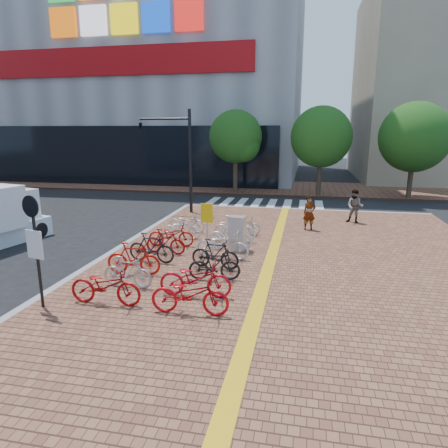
% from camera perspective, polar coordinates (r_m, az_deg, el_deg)
% --- Properties ---
extents(ground, '(120.00, 120.00, 0.00)m').
position_cam_1_polar(ground, '(12.69, -3.38, -8.23)').
color(ground, black).
rests_on(ground, ground).
extents(sidewalk, '(14.00, 34.00, 0.15)m').
position_cam_1_polar(sidewalk, '(7.85, 9.42, -22.48)').
color(sidewalk, brown).
rests_on(sidewalk, ground).
extents(tactile_strip, '(0.40, 34.00, 0.01)m').
position_cam_1_polar(tactile_strip, '(7.88, 1.63, -21.41)').
color(tactile_strip, '#EAB014').
rests_on(tactile_strip, sidewalk).
extents(kerb_north, '(14.00, 0.25, 0.15)m').
position_cam_1_polar(kerb_north, '(23.83, 11.18, 1.95)').
color(kerb_north, gray).
rests_on(kerb_north, ground).
extents(far_sidewalk, '(70.00, 8.00, 0.15)m').
position_cam_1_polar(far_sidewalk, '(32.86, 6.14, 5.18)').
color(far_sidewalk, brown).
rests_on(far_sidewalk, ground).
extents(department_store, '(36.00, 24.27, 28.00)m').
position_cam_1_polar(department_store, '(48.27, -13.05, 24.08)').
color(department_store, gray).
rests_on(department_store, ground).
extents(crosswalk, '(7.50, 4.00, 0.01)m').
position_cam_1_polar(crosswalk, '(25.94, 5.70, 2.89)').
color(crosswalk, silver).
rests_on(crosswalk, ground).
extents(street_trees, '(16.20, 4.60, 6.35)m').
position_cam_1_polar(street_trees, '(28.92, 15.82, 11.68)').
color(street_trees, '#38281E').
rests_on(street_trees, far_sidewalk).
extents(bike_0, '(1.97, 0.71, 1.03)m').
position_cam_1_polar(bike_0, '(11.03, -16.58, -8.46)').
color(bike_0, '#A60B0D').
rests_on(bike_0, sidewalk).
extents(bike_1, '(1.58, 0.55, 0.93)m').
position_cam_1_polar(bike_1, '(12.05, -13.64, -6.65)').
color(bike_1, '#B0B0B5').
rests_on(bike_1, sidewalk).
extents(bike_2, '(1.78, 0.60, 1.06)m').
position_cam_1_polar(bike_2, '(13.02, -12.80, -4.81)').
color(bike_2, red).
rests_on(bike_2, sidewalk).
extents(bike_3, '(1.77, 0.68, 1.04)m').
position_cam_1_polar(bike_3, '(14.09, -10.36, -3.35)').
color(bike_3, black).
rests_on(bike_3, sidewalk).
extents(bike_4, '(1.60, 0.58, 0.94)m').
position_cam_1_polar(bike_4, '(14.97, -8.35, -2.48)').
color(bike_4, '#A30B0D').
rests_on(bike_4, sidewalk).
extents(bike_5, '(1.86, 0.87, 0.94)m').
position_cam_1_polar(bike_5, '(15.88, -7.56, -1.54)').
color(bike_5, '#A9150C').
rests_on(bike_5, sidewalk).
extents(bike_6, '(1.66, 0.59, 0.87)m').
position_cam_1_polar(bike_6, '(17.01, -6.05, -0.62)').
color(bike_6, white).
rests_on(bike_6, sidewalk).
extents(bike_7, '(1.74, 0.68, 0.90)m').
position_cam_1_polar(bike_7, '(18.04, -5.35, 0.25)').
color(bike_7, silver).
rests_on(bike_7, sidewalk).
extents(bike_8, '(2.01, 0.78, 1.04)m').
position_cam_1_polar(bike_8, '(10.08, -4.90, -10.00)').
color(bike_8, red).
rests_on(bike_8, sidewalk).
extents(bike_9, '(2.05, 0.83, 1.05)m').
position_cam_1_polar(bike_9, '(11.07, -4.11, -7.76)').
color(bike_9, red).
rests_on(bike_9, sidewalk).
extents(bike_10, '(1.64, 0.68, 0.96)m').
position_cam_1_polar(bike_10, '(12.24, -1.38, -5.88)').
color(bike_10, black).
rests_on(bike_10, sidewalk).
extents(bike_11, '(1.70, 0.67, 1.00)m').
position_cam_1_polar(bike_11, '(13.25, -1.29, -4.29)').
color(bike_11, black).
rests_on(bike_11, sidewalk).
extents(bike_12, '(1.96, 0.80, 1.01)m').
position_cam_1_polar(bike_12, '(14.24, -0.22, -3.01)').
color(bike_12, silver).
rests_on(bike_12, sidewalk).
extents(bike_13, '(1.75, 0.55, 1.04)m').
position_cam_1_polar(bike_13, '(15.41, 0.89, -1.68)').
color(bike_13, white).
rests_on(bike_13, sidewalk).
extents(bike_14, '(1.85, 0.70, 1.09)m').
position_cam_1_polar(bike_14, '(16.43, 1.50, -0.65)').
color(bike_14, silver).
rests_on(bike_14, sidewalk).
extents(bike_15, '(1.64, 0.67, 0.84)m').
position_cam_1_polar(bike_15, '(17.51, 2.61, -0.20)').
color(bike_15, '#A8A8AC').
rests_on(bike_15, sidewalk).
extents(pedestrian_a, '(0.66, 0.52, 1.58)m').
position_cam_1_polar(pedestrian_a, '(18.73, 12.09, 1.55)').
color(pedestrian_a, gray).
rests_on(pedestrian_a, sidewalk).
extents(pedestrian_b, '(0.97, 0.86, 1.66)m').
position_cam_1_polar(pedestrian_b, '(20.73, 18.19, 2.41)').
color(pedestrian_b, '#4C5060').
rests_on(pedestrian_b, sidewalk).
extents(utility_box, '(0.66, 0.51, 1.33)m').
position_cam_1_polar(utility_box, '(15.18, 1.91, -1.36)').
color(utility_box, silver).
rests_on(utility_box, sidewalk).
extents(yellow_sign, '(0.47, 0.11, 1.74)m').
position_cam_1_polar(yellow_sign, '(15.51, -2.44, 1.01)').
color(yellow_sign, '#B7B7BC').
rests_on(yellow_sign, sidewalk).
extents(notice_sign, '(0.54, 0.19, 2.95)m').
position_cam_1_polar(notice_sign, '(11.03, -25.44, -1.86)').
color(notice_sign, black).
rests_on(notice_sign, sidewalk).
extents(traffic_light_pole, '(3.01, 1.16, 5.60)m').
position_cam_1_polar(traffic_light_pole, '(22.45, -8.12, 11.52)').
color(traffic_light_pole, black).
rests_on(traffic_light_pole, sidewalk).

